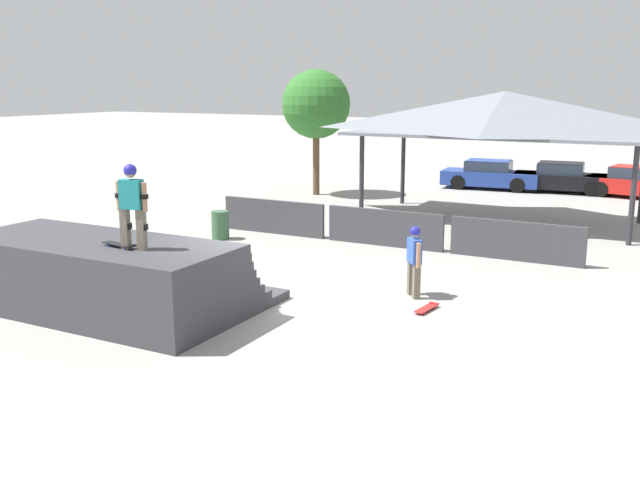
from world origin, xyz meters
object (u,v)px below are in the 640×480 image
(parked_car_blue, at_px, (490,175))
(bystander_walking, at_px, (414,255))
(skateboard_on_ground, at_px, (427,308))
(tree_beside_pavilion, at_px, (316,105))
(skater_on_deck, at_px, (132,201))
(parked_car_red, at_px, (638,183))
(parked_car_black, at_px, (562,178))
(skateboard_on_deck, at_px, (120,245))
(trash_bin, at_px, (220,225))

(parked_car_blue, bearing_deg, bystander_walking, -85.97)
(skateboard_on_ground, bearing_deg, bystander_walking, 44.52)
(tree_beside_pavilion, bearing_deg, skater_on_deck, -73.40)
(skater_on_deck, xyz_separation_m, parked_car_red, (7.17, 21.74, -1.83))
(parked_car_red, bearing_deg, parked_car_blue, -166.84)
(parked_car_black, bearing_deg, parked_car_red, -8.07)
(skateboard_on_deck, height_order, bystander_walking, skateboard_on_deck)
(tree_beside_pavilion, relative_size, parked_car_red, 1.20)
(skateboard_on_ground, bearing_deg, skateboard_on_deck, 132.55)
(skater_on_deck, bearing_deg, bystander_walking, 34.86)
(skateboard_on_ground, height_order, tree_beside_pavilion, tree_beside_pavilion)
(skater_on_deck, xyz_separation_m, trash_bin, (-3.22, 7.16, -2.01))
(skateboard_on_ground, height_order, parked_car_blue, parked_car_blue)
(parked_car_blue, xyz_separation_m, parked_car_black, (3.00, 0.48, 0.00))
(skater_on_deck, relative_size, skateboard_on_deck, 1.96)
(skater_on_deck, relative_size, parked_car_black, 0.39)
(parked_car_blue, bearing_deg, parked_car_black, 3.64)
(tree_beside_pavilion, distance_m, parked_car_black, 11.07)
(parked_car_black, distance_m, parked_car_red, 3.01)
(trash_bin, distance_m, parked_car_red, 17.90)
(skateboard_on_ground, distance_m, trash_bin, 8.67)
(skater_on_deck, height_order, bystander_walking, skater_on_deck)
(skater_on_deck, distance_m, bystander_walking, 6.07)
(bystander_walking, bearing_deg, parked_car_blue, -31.10)
(trash_bin, height_order, parked_car_red, parked_car_red)
(skateboard_on_deck, xyz_separation_m, parked_car_red, (7.53, 21.74, -0.96))
(skateboard_on_deck, relative_size, parked_car_red, 0.19)
(tree_beside_pavilion, bearing_deg, parked_car_blue, 40.28)
(skateboard_on_ground, bearing_deg, trash_bin, 72.46)
(skater_on_deck, height_order, parked_car_blue, skater_on_deck)
(tree_beside_pavilion, bearing_deg, skateboard_on_deck, -74.57)
(bystander_walking, height_order, tree_beside_pavilion, tree_beside_pavilion)
(skateboard_on_ground, height_order, parked_car_black, parked_car_black)
(parked_car_black, bearing_deg, parked_car_blue, -176.03)
(skater_on_deck, bearing_deg, tree_beside_pavilion, 94.65)
(trash_bin, relative_size, parked_car_black, 0.20)
(skater_on_deck, bearing_deg, parked_car_red, 59.80)
(skateboard_on_ground, relative_size, parked_car_black, 0.19)
(parked_car_black, bearing_deg, skateboard_on_ground, -93.69)
(parked_car_black, bearing_deg, trash_bin, -121.75)
(skateboard_on_deck, relative_size, skateboard_on_ground, 1.04)
(skater_on_deck, relative_size, bystander_walking, 1.03)
(bystander_walking, height_order, parked_car_red, bystander_walking)
(parked_car_black, bearing_deg, skateboard_on_deck, -106.80)
(skater_on_deck, xyz_separation_m, skateboard_on_ground, (4.63, 3.48, -2.38))
(tree_beside_pavilion, xyz_separation_m, trash_bin, (1.64, -9.14, -3.31))
(skateboard_on_deck, xyz_separation_m, parked_car_black, (4.53, 21.90, -0.96))
(bystander_walking, relative_size, tree_beside_pavilion, 0.31)
(tree_beside_pavilion, bearing_deg, trash_bin, -79.81)
(tree_beside_pavilion, height_order, parked_car_blue, tree_beside_pavilion)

